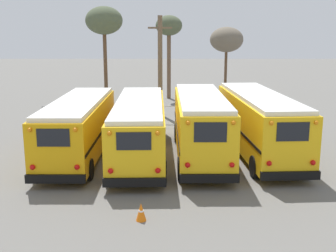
{
  "coord_description": "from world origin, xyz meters",
  "views": [
    {
      "loc": [
        -0.1,
        -21.86,
        6.38
      ],
      "look_at": [
        0.0,
        -0.6,
        1.59
      ],
      "focal_mm": 45.0,
      "sensor_mm": 36.0,
      "label": 1
    }
  ],
  "objects": [
    {
      "name": "utility_pole",
      "position": [
        -0.69,
        10.35,
        3.88
      ],
      "size": [
        1.8,
        0.35,
        7.55
      ],
      "color": "brown",
      "rests_on": "ground"
    },
    {
      "name": "bare_tree_1",
      "position": [
        5.78,
        21.13,
        5.55
      ],
      "size": [
        3.33,
        3.33,
        6.84
      ],
      "color": "brown",
      "rests_on": "ground"
    },
    {
      "name": "ground_plane",
      "position": [
        0.0,
        0.0,
        0.0
      ],
      "size": [
        160.0,
        160.0,
        0.0
      ],
      "primitive_type": "plane",
      "color": "#66635E"
    },
    {
      "name": "bare_tree_2",
      "position": [
        -5.38,
        13.89,
        7.16
      ],
      "size": [
        3.07,
        3.07,
        8.42
      ],
      "color": "brown",
      "rests_on": "ground"
    },
    {
      "name": "school_bus_3",
      "position": [
        4.69,
        -0.11,
        1.74
      ],
      "size": [
        3.09,
        10.57,
        3.19
      ],
      "color": "yellow",
      "rests_on": "ground"
    },
    {
      "name": "school_bus_1",
      "position": [
        -1.56,
        -0.69,
        1.61
      ],
      "size": [
        2.83,
        10.86,
        2.94
      ],
      "color": "yellow",
      "rests_on": "ground"
    },
    {
      "name": "school_bus_0",
      "position": [
        -4.69,
        -0.7,
        1.62
      ],
      "size": [
        2.53,
        9.92,
        2.98
      ],
      "color": "#E5A00C",
      "rests_on": "ground"
    },
    {
      "name": "traffic_cone",
      "position": [
        -1.02,
        -8.4,
        0.32
      ],
      "size": [
        0.36,
        0.36,
        0.64
      ],
      "color": "orange",
      "rests_on": "ground"
    },
    {
      "name": "fence_line",
      "position": [
        -0.0,
        6.38,
        0.99
      ],
      "size": [
        17.44,
        0.06,
        1.42
      ],
      "color": "#939399",
      "rests_on": "ground"
    },
    {
      "name": "bare_tree_0",
      "position": [
        -0.01,
        18.82,
        6.68
      ],
      "size": [
        2.51,
        2.51,
        7.88
      ],
      "color": "brown",
      "rests_on": "ground"
    },
    {
      "name": "school_bus_2",
      "position": [
        1.56,
        -0.99,
        1.78
      ],
      "size": [
        2.56,
        9.41,
        3.27
      ],
      "color": "yellow",
      "rests_on": "ground"
    }
  ]
}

